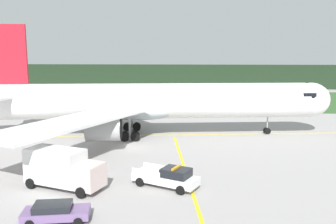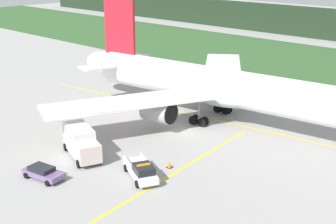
{
  "view_description": "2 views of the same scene",
  "coord_description": "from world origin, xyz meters",
  "px_view_note": "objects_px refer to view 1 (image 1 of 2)",
  "views": [
    {
      "loc": [
        7.5,
        -41.72,
        11.26
      ],
      "look_at": [
        3.82,
        8.62,
        3.1
      ],
      "focal_mm": 38.11,
      "sensor_mm": 36.0,
      "label": 1
    },
    {
      "loc": [
        37.45,
        -41.89,
        21.56
      ],
      "look_at": [
        1.21,
        -4.43,
        4.22
      ],
      "focal_mm": 50.55,
      "sensor_mm": 36.0,
      "label": 2
    }
  ],
  "objects_px": {
    "staff_car": "(55,212)",
    "apron_cone": "(173,169)",
    "catering_truck": "(62,168)",
    "ops_pickup_truck": "(168,177)",
    "airliner": "(146,102)"
  },
  "relations": [
    {
      "from": "airliner",
      "to": "ops_pickup_truck",
      "type": "relative_size",
      "value": 8.58
    },
    {
      "from": "airliner",
      "to": "apron_cone",
      "type": "distance_m",
      "value": 16.99
    },
    {
      "from": "apron_cone",
      "to": "catering_truck",
      "type": "bearing_deg",
      "value": -152.39
    },
    {
      "from": "catering_truck",
      "to": "staff_car",
      "type": "xyz_separation_m",
      "value": [
        1.72,
        -6.04,
        -1.08
      ]
    },
    {
      "from": "airliner",
      "to": "catering_truck",
      "type": "height_order",
      "value": "airliner"
    },
    {
      "from": "staff_car",
      "to": "apron_cone",
      "type": "relative_size",
      "value": 6.44
    },
    {
      "from": "airliner",
      "to": "apron_cone",
      "type": "xyz_separation_m",
      "value": [
        4.71,
        -15.72,
        -4.39
      ]
    },
    {
      "from": "staff_car",
      "to": "apron_cone",
      "type": "bearing_deg",
      "value": 55.59
    },
    {
      "from": "ops_pickup_truck",
      "to": "catering_truck",
      "type": "xyz_separation_m",
      "value": [
        -8.87,
        -0.87,
        0.87
      ]
    },
    {
      "from": "airliner",
      "to": "apron_cone",
      "type": "bearing_deg",
      "value": -73.31
    },
    {
      "from": "catering_truck",
      "to": "apron_cone",
      "type": "xyz_separation_m",
      "value": [
        9.12,
        4.77,
        -1.42
      ]
    },
    {
      "from": "ops_pickup_truck",
      "to": "apron_cone",
      "type": "bearing_deg",
      "value": 86.33
    },
    {
      "from": "ops_pickup_truck",
      "to": "catering_truck",
      "type": "relative_size",
      "value": 0.83
    },
    {
      "from": "staff_car",
      "to": "airliner",
      "type": "bearing_deg",
      "value": 84.2
    },
    {
      "from": "catering_truck",
      "to": "airliner",
      "type": "bearing_deg",
      "value": 77.86
    }
  ]
}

